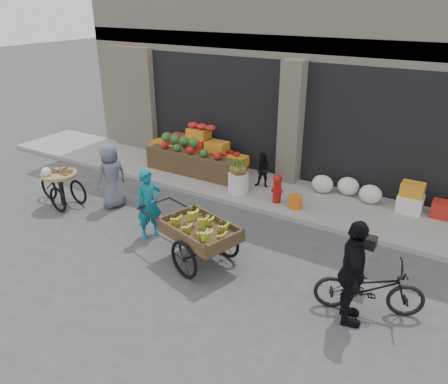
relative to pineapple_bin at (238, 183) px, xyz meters
The scene contains 15 objects.
ground 3.70m from the pineapple_bin, 78.23° to the right, with size 80.00×80.00×0.00m, color #424244.
sidewalk 0.95m from the pineapple_bin, 33.69° to the left, with size 18.00×2.20×0.12m, color gray.
building 5.41m from the pineapple_bin, 80.40° to the left, with size 14.00×6.45×7.00m.
fruit_display 1.92m from the pineapple_bin, 155.76° to the left, with size 3.10×1.12×1.24m.
pineapple_bin is the anchor object (origin of this frame).
fire_hydrant 1.11m from the pineapple_bin, ahead, with size 0.22×0.22×0.71m.
orange_bucket 1.61m from the pineapple_bin, ahead, with size 0.32×0.32×0.30m, color orange.
right_bay_goods 3.54m from the pineapple_bin, 18.10° to the left, with size 3.35×0.60×0.70m.
seated_person 0.75m from the pineapple_bin, 56.31° to the left, with size 0.45×0.35×0.93m, color black.
banana_cart 3.18m from the pineapple_bin, 73.92° to the right, with size 2.62×1.59×1.03m.
vendor_woman 2.82m from the pineapple_bin, 101.70° to the right, with size 0.54×0.36×1.49m, color #10687B.
tricycle_cart 4.33m from the pineapple_bin, 141.48° to the right, with size 1.45×0.92×0.95m.
vendor_grey 3.12m from the pineapple_bin, 137.57° to the right, with size 0.77×0.50×1.57m, color slate.
bicycle 4.88m from the pineapple_bin, 34.92° to the right, with size 0.60×1.72×0.90m, color black.
cyclist 4.99m from the pineapple_bin, 40.03° to the right, with size 1.03×0.43×1.75m, color black.
Camera 1 is at (4.27, -5.25, 4.66)m, focal length 35.00 mm.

